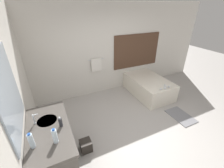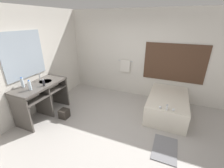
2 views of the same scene
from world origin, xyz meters
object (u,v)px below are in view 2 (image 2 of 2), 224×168
(water_bottle_1, at_px, (30,85))
(waste_bin, at_px, (64,114))
(water_bottle_2, at_px, (22,83))
(bathtub, at_px, (167,104))
(soap_dispenser, at_px, (44,83))

(water_bottle_1, relative_size, waste_bin, 1.04)
(water_bottle_1, bearing_deg, waste_bin, 40.97)
(water_bottle_2, xyz_separation_m, waste_bin, (0.78, 0.38, -0.91))
(bathtub, relative_size, soap_dispenser, 8.79)
(water_bottle_2, distance_m, waste_bin, 1.25)
(soap_dispenser, bearing_deg, waste_bin, 19.30)
(water_bottle_2, relative_size, soap_dispenser, 1.37)
(water_bottle_1, bearing_deg, soap_dispenser, 68.99)
(water_bottle_2, bearing_deg, water_bottle_1, -8.94)
(bathtub, xyz_separation_m, water_bottle_2, (-3.24, -1.62, 0.73))
(water_bottle_2, bearing_deg, bathtub, 26.59)
(water_bottle_1, relative_size, water_bottle_2, 0.98)
(bathtub, xyz_separation_m, waste_bin, (-2.46, -1.25, -0.17))
(bathtub, bearing_deg, water_bottle_1, -150.51)
(water_bottle_2, bearing_deg, waste_bin, 25.79)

